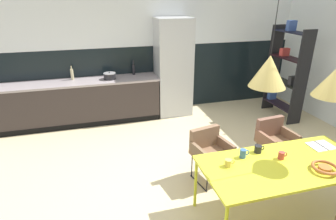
{
  "coord_description": "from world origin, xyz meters",
  "views": [
    {
      "loc": [
        -1.32,
        -2.93,
        2.48
      ],
      "look_at": [
        -0.32,
        0.68,
        0.92
      ],
      "focal_mm": 29.75,
      "sensor_mm": 36.0,
      "label": 1
    }
  ],
  "objects_px": {
    "fruit_bowl": "(325,168)",
    "mug_white_ceramic": "(258,149)",
    "mug_wide_latte": "(282,155)",
    "bottle_vinegar_dark": "(72,74)",
    "armchair_facing_counter": "(209,148)",
    "open_shelf_unit": "(286,71)",
    "open_book": "(321,146)",
    "refrigerator_column": "(173,68)",
    "bottle_oil_tall": "(134,69)",
    "dining_table": "(285,167)",
    "mug_dark_espresso": "(243,153)",
    "armchair_by_stool": "(274,136)",
    "pendant_lamp_over_table_near": "(269,71)",
    "mug_short_terracotta": "(228,163)",
    "pendant_lamp_over_table_far": "(333,83)",
    "cooking_pot": "(110,76)"
  },
  "relations": [
    {
      "from": "bottle_vinegar_dark",
      "to": "cooking_pot",
      "type": "bearing_deg",
      "value": -12.62
    },
    {
      "from": "bottle_oil_tall",
      "to": "pendant_lamp_over_table_far",
      "type": "height_order",
      "value": "pendant_lamp_over_table_far"
    },
    {
      "from": "open_book",
      "to": "refrigerator_column",
      "type": "bearing_deg",
      "value": 107.4
    },
    {
      "from": "bottle_oil_tall",
      "to": "open_shelf_unit",
      "type": "height_order",
      "value": "open_shelf_unit"
    },
    {
      "from": "mug_white_ceramic",
      "to": "dining_table",
      "type": "bearing_deg",
      "value": -61.62
    },
    {
      "from": "refrigerator_column",
      "to": "armchair_by_stool",
      "type": "xyz_separation_m",
      "value": [
        0.87,
        -2.44,
        -0.52
      ]
    },
    {
      "from": "refrigerator_column",
      "to": "mug_dark_espresso",
      "type": "xyz_separation_m",
      "value": [
        -0.08,
        -3.14,
        -0.25
      ]
    },
    {
      "from": "mug_white_ceramic",
      "to": "pendant_lamp_over_table_near",
      "type": "bearing_deg",
      "value": -127.32
    },
    {
      "from": "mug_short_terracotta",
      "to": "pendant_lamp_over_table_far",
      "type": "height_order",
      "value": "pendant_lamp_over_table_far"
    },
    {
      "from": "armchair_facing_counter",
      "to": "mug_wide_latte",
      "type": "height_order",
      "value": "mug_wide_latte"
    },
    {
      "from": "mug_dark_espresso",
      "to": "cooking_pot",
      "type": "distance_m",
      "value": 3.37
    },
    {
      "from": "dining_table",
      "to": "mug_wide_latte",
      "type": "bearing_deg",
      "value": 78.96
    },
    {
      "from": "fruit_bowl",
      "to": "mug_wide_latte",
      "type": "height_order",
      "value": "mug_wide_latte"
    },
    {
      "from": "open_book",
      "to": "open_shelf_unit",
      "type": "bearing_deg",
      "value": 62.77
    },
    {
      "from": "mug_wide_latte",
      "to": "open_shelf_unit",
      "type": "relative_size",
      "value": 0.06
    },
    {
      "from": "mug_white_ceramic",
      "to": "bottle_oil_tall",
      "type": "distance_m",
      "value": 3.42
    },
    {
      "from": "armchair_by_stool",
      "to": "pendant_lamp_over_table_far",
      "type": "bearing_deg",
      "value": 73.81
    },
    {
      "from": "pendant_lamp_over_table_far",
      "to": "mug_wide_latte",
      "type": "bearing_deg",
      "value": 161.06
    },
    {
      "from": "mug_wide_latte",
      "to": "mug_dark_espresso",
      "type": "bearing_deg",
      "value": 160.9
    },
    {
      "from": "fruit_bowl",
      "to": "mug_white_ceramic",
      "type": "bearing_deg",
      "value": 132.47
    },
    {
      "from": "dining_table",
      "to": "cooking_pot",
      "type": "bearing_deg",
      "value": 116.29
    },
    {
      "from": "dining_table",
      "to": "armchair_by_stool",
      "type": "bearing_deg",
      "value": 59.5
    },
    {
      "from": "open_book",
      "to": "bottle_oil_tall",
      "type": "xyz_separation_m",
      "value": [
        -1.82,
        3.36,
        0.28
      ]
    },
    {
      "from": "pendant_lamp_over_table_near",
      "to": "open_book",
      "type": "bearing_deg",
      "value": 10.52
    },
    {
      "from": "mug_dark_espresso",
      "to": "cooking_pot",
      "type": "xyz_separation_m",
      "value": [
        -1.27,
        3.11,
        0.18
      ]
    },
    {
      "from": "open_book",
      "to": "bottle_vinegar_dark",
      "type": "bearing_deg",
      "value": 132.76
    },
    {
      "from": "mug_short_terracotta",
      "to": "bottle_oil_tall",
      "type": "relative_size",
      "value": 0.39
    },
    {
      "from": "refrigerator_column",
      "to": "pendant_lamp_over_table_near",
      "type": "relative_size",
      "value": 1.7
    },
    {
      "from": "armchair_by_stool",
      "to": "fruit_bowl",
      "type": "bearing_deg",
      "value": 72.88
    },
    {
      "from": "fruit_bowl",
      "to": "refrigerator_column",
      "type": "bearing_deg",
      "value": 99.99
    },
    {
      "from": "cooking_pot",
      "to": "open_shelf_unit",
      "type": "xyz_separation_m",
      "value": [
        3.56,
        -0.77,
        0.05
      ]
    },
    {
      "from": "armchair_by_stool",
      "to": "bottle_oil_tall",
      "type": "distance_m",
      "value": 3.17
    },
    {
      "from": "dining_table",
      "to": "pendant_lamp_over_table_near",
      "type": "height_order",
      "value": "pendant_lamp_over_table_near"
    },
    {
      "from": "mug_wide_latte",
      "to": "bottle_vinegar_dark",
      "type": "bearing_deg",
      "value": 125.1
    },
    {
      "from": "armchair_facing_counter",
      "to": "open_book",
      "type": "height_order",
      "value": "armchair_facing_counter"
    },
    {
      "from": "armchair_facing_counter",
      "to": "mug_dark_espresso",
      "type": "height_order",
      "value": "mug_dark_espresso"
    },
    {
      "from": "mug_white_ceramic",
      "to": "cooking_pot",
      "type": "distance_m",
      "value": 3.41
    },
    {
      "from": "refrigerator_column",
      "to": "bottle_oil_tall",
      "type": "bearing_deg",
      "value": 166.89
    },
    {
      "from": "armchair_facing_counter",
      "to": "open_shelf_unit",
      "type": "bearing_deg",
      "value": -156.86
    },
    {
      "from": "open_shelf_unit",
      "to": "fruit_bowl",
      "type": "bearing_deg",
      "value": -29.32
    },
    {
      "from": "fruit_bowl",
      "to": "mug_dark_espresso",
      "type": "height_order",
      "value": "mug_dark_espresso"
    },
    {
      "from": "bottle_vinegar_dark",
      "to": "pendant_lamp_over_table_near",
      "type": "relative_size",
      "value": 0.23
    },
    {
      "from": "mug_wide_latte",
      "to": "mug_dark_espresso",
      "type": "distance_m",
      "value": 0.44
    },
    {
      "from": "mug_white_ceramic",
      "to": "mug_dark_espresso",
      "type": "bearing_deg",
      "value": -166.82
    },
    {
      "from": "mug_short_terracotta",
      "to": "bottle_vinegar_dark",
      "type": "relative_size",
      "value": 0.42
    },
    {
      "from": "mug_wide_latte",
      "to": "bottle_oil_tall",
      "type": "distance_m",
      "value": 3.67
    },
    {
      "from": "bottle_oil_tall",
      "to": "refrigerator_column",
      "type": "bearing_deg",
      "value": -13.11
    },
    {
      "from": "bottle_vinegar_dark",
      "to": "open_shelf_unit",
      "type": "height_order",
      "value": "open_shelf_unit"
    },
    {
      "from": "fruit_bowl",
      "to": "armchair_by_stool",
      "type": "bearing_deg",
      "value": 78.64
    },
    {
      "from": "cooking_pot",
      "to": "bottle_vinegar_dark",
      "type": "bearing_deg",
      "value": 167.38
    }
  ]
}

